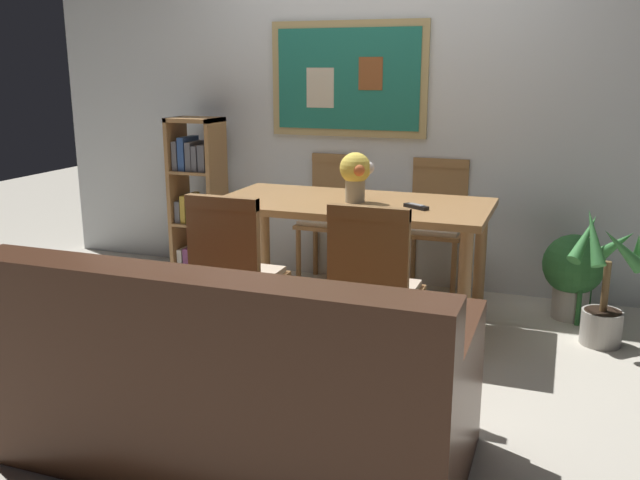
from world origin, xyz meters
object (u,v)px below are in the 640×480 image
at_px(leather_couch, 231,386).
at_px(potted_ivy, 573,271).
at_px(dining_chair_near_left, 233,266).
at_px(bookshelf, 197,202).
at_px(dining_table, 352,218).
at_px(flower_vase, 356,173).
at_px(dining_chair_near_right, 373,280).
at_px(dining_chair_far_left, 333,208).
at_px(tv_remote, 416,206).
at_px(potted_palm, 606,288).
at_px(dining_chair_far_right, 437,215).

xyz_separation_m(leather_couch, potted_ivy, (1.24, 2.13, -0.01)).
relative_size(dining_chair_near_left, bookshelf, 0.78).
bearing_deg(leather_couch, bookshelf, 122.51).
relative_size(dining_table, flower_vase, 5.51).
xyz_separation_m(dining_chair_near_right, dining_chair_far_left, (-0.73, 1.54, 0.00)).
bearing_deg(tv_remote, potted_palm, 12.22).
height_order(dining_chair_far_left, flower_vase, flower_vase).
relative_size(dining_chair_far_right, bookshelf, 0.78).
bearing_deg(dining_chair_far_left, dining_table, -63.61).
height_order(dining_chair_near_right, potted_palm, dining_chair_near_right).
height_order(dining_table, bookshelf, bookshelf).
height_order(leather_couch, bookshelf, bookshelf).
xyz_separation_m(leather_couch, potted_palm, (1.41, 1.74, 0.02)).
bearing_deg(flower_vase, leather_couch, -90.41).
xyz_separation_m(dining_chair_far_left, dining_chair_near_left, (-0.00, -1.55, 0.00)).
distance_m(leather_couch, bookshelf, 2.60).
xyz_separation_m(dining_table, tv_remote, (0.40, -0.08, 0.11)).
bearing_deg(dining_chair_near_left, potted_ivy, 38.96).
height_order(dining_chair_far_right, leather_couch, dining_chair_far_right).
height_order(dining_table, dining_chair_near_left, dining_chair_near_left).
xyz_separation_m(bookshelf, flower_vase, (1.40, -0.60, 0.37)).
distance_m(dining_chair_near_right, dining_chair_far_right, 1.55).
bearing_deg(bookshelf, flower_vase, -23.27).
bearing_deg(dining_chair_near_right, dining_chair_near_left, -179.17).
xyz_separation_m(leather_couch, bookshelf, (-1.39, 2.19, 0.23)).
height_order(dining_chair_far_left, tv_remote, dining_chair_far_left).
bearing_deg(potted_ivy, potted_palm, -66.64).
distance_m(dining_chair_far_left, flower_vase, 0.95).
distance_m(dining_chair_far_left, potted_palm, 1.91).
relative_size(potted_palm, tv_remote, 4.99).
height_order(bookshelf, flower_vase, bookshelf).
distance_m(dining_chair_near_left, dining_chair_far_right, 1.73).
xyz_separation_m(dining_chair_far_left, leather_couch, (0.39, -2.35, -0.22)).
bearing_deg(dining_chair_far_right, tv_remote, -87.59).
bearing_deg(potted_palm, dining_chair_near_right, -139.14).
xyz_separation_m(dining_chair_near_left, flower_vase, (0.41, 0.78, 0.38)).
bearing_deg(leather_couch, dining_chair_far_right, 81.68).
distance_m(dining_table, dining_chair_far_left, 0.85).
bearing_deg(potted_palm, dining_chair_far_left, 161.17).
xyz_separation_m(potted_ivy, potted_palm, (0.17, -0.39, 0.03)).
distance_m(dining_table, flower_vase, 0.27).
xyz_separation_m(dining_chair_near_right, potted_palm, (1.07, 0.93, -0.20)).
bearing_deg(dining_chair_far_left, dining_chair_far_right, 1.02).
height_order(dining_chair_near_left, leather_couch, dining_chair_near_left).
xyz_separation_m(dining_chair_far_left, potted_ivy, (1.63, -0.23, -0.24)).
bearing_deg(leather_couch, dining_table, 90.53).
relative_size(dining_chair_near_left, potted_palm, 1.17).
height_order(dining_table, dining_chair_far_right, dining_chair_far_right).
xyz_separation_m(dining_chair_far_right, potted_ivy, (0.89, -0.24, -0.24)).
relative_size(dining_chair_near_right, dining_chair_far_right, 1.00).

